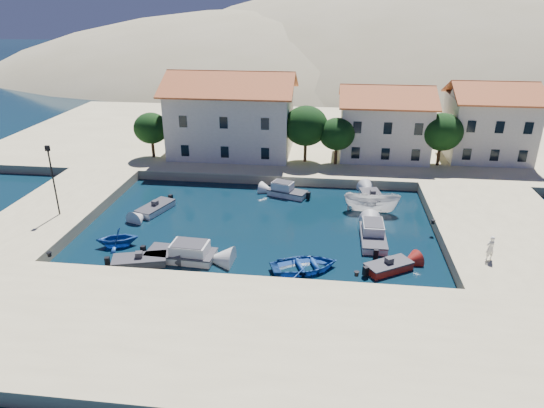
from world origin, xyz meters
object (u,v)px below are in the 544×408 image
Objects in this scene: building_right at (489,120)px; lamppost at (52,174)px; building_left at (232,112)px; cabin_cruiser_south at (181,253)px; cabin_cruiser_east at (373,236)px; boat_east at (371,212)px; building_mid at (384,121)px; rowboat_south at (304,270)px; pedestrian at (490,248)px.

lamppost is at bearing -152.07° from building_right.
cabin_cruiser_south is at bearing -88.04° from building_left.
building_right is at bearing 45.89° from cabin_cruiser_south.
boat_east is at bearing -2.77° from cabin_cruiser_east.
building_mid reaches higher than rowboat_south.
lamppost reaches higher than pedestrian.
rowboat_south is at bearing -67.63° from building_left.
building_right is 1.88× the size of rowboat_south.
rowboat_south is (10.35, -25.14, -5.94)m from building_left.
cabin_cruiser_east is (-14.34, -21.93, -5.00)m from building_right.
pedestrian is (5.58, -24.75, -3.28)m from building_mid.
rowboat_south is at bearing 134.07° from cabin_cruiser_east.
building_mid is at bearing 59.68° from cabin_cruiser_south.
cabin_cruiser_east is (27.16, 0.07, -4.28)m from lamppost.
building_left is 27.82m from rowboat_south.
rowboat_south is at bearing 0.57° from cabin_cruiser_south.
cabin_cruiser_east is at bearing -49.03° from pedestrian.
cabin_cruiser_south is 1.05× the size of boat_east.
building_mid is 2.09× the size of rowboat_south.
cabin_cruiser_south is 18.55m from boat_east.
building_right is 21.91m from boat_east.
cabin_cruiser_east is 6.09m from boat_east.
lamppost reaches higher than cabin_cruiser_south.
boat_east is at bearing 39.06° from cabin_cruiser_south.
lamppost is at bearing 57.26° from rowboat_south.
pedestrian reaches higher than rowboat_south.
building_left is 21.93m from boat_east.
building_right is 1.91× the size of cabin_cruiser_east.
lamppost is at bearing 89.80° from cabin_cruiser_east.
building_left is at bearing 2.87° from rowboat_south.
rowboat_south is 13.45m from pedestrian.
pedestrian is (13.23, 1.39, 1.94)m from rowboat_south.
cabin_cruiser_east reaches higher than boat_east.
building_left is 2.72× the size of cabin_cruiser_south.
lamppost is at bearing -144.55° from building_mid.
building_mid reaches higher than boat_east.
building_right is at bearing -33.52° from cabin_cruiser_east.
boat_east is (15.07, 10.80, -0.48)m from cabin_cruiser_south.
building_mid is at bearing 35.45° from lamppost.
building_right is at bearing 4.76° from building_mid.
cabin_cruiser_south is (12.34, -4.66, -4.28)m from lamppost.
lamppost is at bearing 162.78° from cabin_cruiser_south.
cabin_cruiser_east reaches higher than rowboat_south.
building_right reaches higher than pedestrian.
building_left is 23.10m from lamppost.
building_left reaches higher than lamppost.
rowboat_south is at bearing -13.23° from lamppost.
boat_east is (5.57, 11.27, 0.00)m from rowboat_south.
cabin_cruiser_east is at bearing -176.97° from boat_east.
building_mid is 2.12× the size of cabin_cruiser_east.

